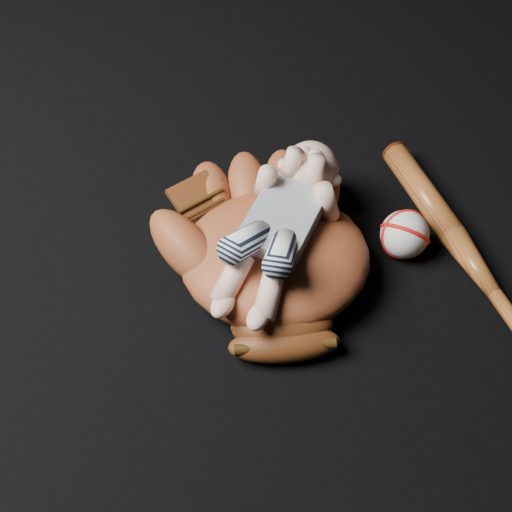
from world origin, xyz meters
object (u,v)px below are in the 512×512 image
newborn_baby (276,228)px  baseball_bat (462,247)px  baseball_glove (275,251)px  baseball (405,234)px

newborn_baby → baseball_bat: newborn_baby is taller
newborn_baby → baseball_bat: bearing=30.9°
baseball_glove → baseball_bat: 0.30m
baseball_glove → newborn_baby: (0.00, 0.00, 0.05)m
baseball_glove → baseball_bat: baseball_glove is taller
baseball_bat → baseball_glove: bearing=-153.2°
baseball_glove → baseball: baseball_glove is taller
baseball_bat → baseball: size_ratio=6.03×
newborn_baby → baseball: (0.18, 0.12, -0.08)m
baseball_bat → baseball: 0.09m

